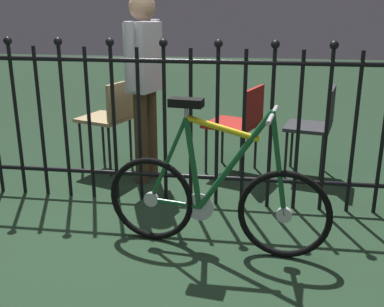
{
  "coord_description": "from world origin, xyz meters",
  "views": [
    {
      "loc": [
        0.58,
        -2.66,
        1.5
      ],
      "look_at": [
        0.17,
        0.2,
        0.55
      ],
      "focal_mm": 44.38,
      "sensor_mm": 36.0,
      "label": 1
    }
  ],
  "objects": [
    {
      "name": "bicycle",
      "position": [
        0.34,
        0.0,
        0.34
      ],
      "size": [
        1.39,
        0.4,
        0.94
      ],
      "color": "black",
      "rests_on": "ground"
    },
    {
      "name": "chair_red",
      "position": [
        0.43,
        1.39,
        0.48
      ],
      "size": [
        0.54,
        0.54,
        0.78
      ],
      "color": "black",
      "rests_on": "ground"
    },
    {
      "name": "ground_plane",
      "position": [
        0.0,
        0.0,
        0.0
      ],
      "size": [
        20.0,
        20.0,
        0.0
      ],
      "primitive_type": "plane",
      "color": "#203723"
    },
    {
      "name": "chair_tan",
      "position": [
        -0.71,
        1.3,
        0.51
      ],
      "size": [
        0.51,
        0.51,
        0.81
      ],
      "color": "black",
      "rests_on": "ground"
    },
    {
      "name": "person_visitor",
      "position": [
        -0.35,
        1.1,
        0.91
      ],
      "size": [
        0.26,
        0.46,
        1.54
      ],
      "color": "#4C3823",
      "rests_on": "ground"
    },
    {
      "name": "iron_fence",
      "position": [
        -0.05,
        0.67,
        0.65
      ],
      "size": [
        3.36,
        0.07,
        1.28
      ],
      "color": "black",
      "rests_on": "ground"
    },
    {
      "name": "chair_charcoal",
      "position": [
        1.09,
        1.4,
        0.49
      ],
      "size": [
        0.45,
        0.45,
        0.79
      ],
      "color": "black",
      "rests_on": "ground"
    }
  ]
}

